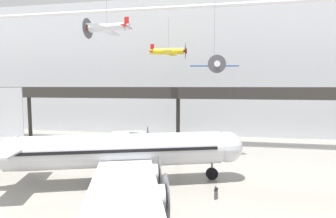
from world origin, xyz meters
The scene contains 9 objects.
ground_plane centered at (0.00, 0.00, 0.00)m, with size 260.00×260.00×0.00m, color gray.
hangar_back_wall centered at (0.00, 32.02, 14.03)m, with size 140.00×3.00×28.07m.
mezzanine_walkway centered at (0.00, 22.53, 8.33)m, with size 110.00×3.20×9.99m.
ceiling_truss_beam centered at (0.00, 17.80, 22.18)m, with size 120.00×0.60×0.60m.
airliner_silver_main centered at (-3.24, 1.90, 3.51)m, with size 26.50×30.85×10.04m.
suspended_plane_yellow_lowwing centered at (-1.50, 22.13, 16.13)m, with size 6.47×7.95×7.10m.
suspended_plane_blue_trainer centered at (6.35, 14.21, 13.19)m, with size 6.72×5.53×9.87m.
suspended_plane_silver_racer centered at (-7.09, 8.90, 17.54)m, with size 5.94×7.31×5.58m.
info_sign_pedestal centered at (6.79, 0.05, 0.46)m, with size 0.42×0.69×1.24m.
Camera 1 is at (6.59, -23.16, 10.19)m, focal length 28.00 mm.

